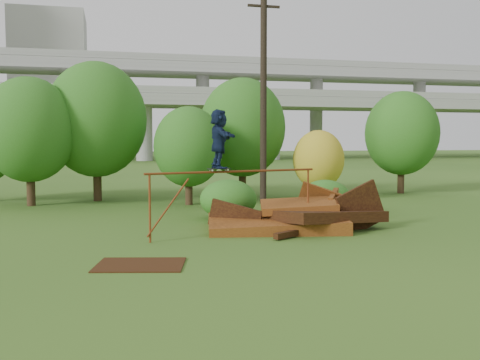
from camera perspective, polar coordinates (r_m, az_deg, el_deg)
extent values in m
plane|color=#2D5116|center=(14.00, 5.16, -7.08)|extent=(240.00, 240.00, 0.00)
cube|color=#44200C|center=(16.52, 3.86, -4.70)|extent=(4.52, 3.23, 0.69)
cube|color=black|center=(16.72, 9.09, -3.80)|extent=(3.78, 2.99, 0.65)
cube|color=#44200C|center=(16.89, 6.25, -2.74)|extent=(2.64, 2.07, 0.49)
cube|color=black|center=(16.96, 12.80, -2.96)|extent=(1.82, 0.36, 1.78)
cube|color=#44200C|center=(18.00, 8.38, -2.80)|extent=(1.47, 1.21, 1.70)
cube|color=black|center=(16.56, -0.53, -4.07)|extent=(1.57, 1.09, 1.16)
cube|color=black|center=(15.50, 6.25, -5.53)|extent=(1.81, 1.25, 0.17)
cube|color=#44200C|center=(17.84, 9.95, -1.59)|extent=(0.91, 1.37, 0.37)
cylinder|color=brown|center=(14.53, -9.59, -3.01)|extent=(0.06, 0.06, 1.85)
cylinder|color=brown|center=(16.73, 7.26, -2.03)|extent=(0.06, 0.06, 1.85)
cylinder|color=brown|center=(15.38, -0.57, 0.91)|extent=(5.25, 1.28, 0.06)
cube|color=black|center=(15.17, -2.25, 1.21)|extent=(0.70, 0.33, 0.02)
cylinder|color=silver|center=(15.00, -2.98, 1.04)|extent=(0.05, 0.04, 0.05)
cylinder|color=silver|center=(15.14, -3.20, 1.07)|extent=(0.05, 0.04, 0.05)
cylinder|color=silver|center=(15.20, -1.30, 1.09)|extent=(0.05, 0.04, 0.05)
cylinder|color=silver|center=(15.34, -1.54, 1.11)|extent=(0.05, 0.04, 0.05)
imported|color=#111C38|center=(15.14, -2.26, 4.41)|extent=(0.65, 1.59, 1.67)
cube|color=#331B0B|center=(12.09, -10.60, -8.88)|extent=(2.16, 1.75, 0.03)
cylinder|color=black|center=(24.08, -21.42, -0.49)|extent=(0.35, 0.35, 1.76)
ellipsoid|color=#2C5616|center=(24.01, -21.57, 5.03)|extent=(3.82, 3.82, 4.40)
cylinder|color=black|center=(25.08, -14.97, 0.10)|extent=(0.37, 0.37, 1.99)
ellipsoid|color=#2C5616|center=(25.03, -15.09, 6.25)|extent=(4.51, 4.51, 5.19)
cylinder|color=black|center=(22.92, -5.47, -0.93)|extent=(0.32, 0.32, 1.37)
ellipsoid|color=#2C5616|center=(22.82, -5.51, 3.56)|extent=(2.97, 2.97, 3.42)
cylinder|color=black|center=(25.93, 0.26, 0.18)|extent=(0.36, 0.36, 1.81)
ellipsoid|color=#2C5616|center=(25.87, 0.26, 5.63)|extent=(4.15, 4.15, 4.77)
cylinder|color=black|center=(24.61, 8.35, -1.03)|extent=(0.29, 0.29, 1.00)
ellipsoid|color=#A58C19|center=(24.53, 8.38, 2.18)|extent=(2.33, 2.33, 2.68)
cylinder|color=black|center=(28.93, 16.79, 0.32)|extent=(0.35, 0.35, 1.71)
ellipsoid|color=#2C5616|center=(28.87, 16.88, 4.81)|extent=(3.76, 3.76, 4.32)
ellipsoid|color=#2C5616|center=(18.67, -1.26, -2.07)|extent=(2.00, 1.85, 1.39)
ellipsoid|color=#2C5616|center=(19.68, 9.06, -1.89)|extent=(1.86, 1.71, 1.32)
cylinder|color=black|center=(23.19, 2.52, 8.77)|extent=(0.28, 0.28, 9.15)
cube|color=black|center=(23.80, 2.55, 18.04)|extent=(1.40, 0.10, 0.10)
cube|color=gray|center=(73.32, -10.23, 8.29)|extent=(160.00, 9.00, 1.40)
cube|color=gray|center=(79.78, -10.54, 11.57)|extent=(160.00, 9.00, 1.40)
cylinder|color=gray|center=(74.25, -24.24, 4.85)|extent=(2.20, 2.20, 8.00)
cylinder|color=gray|center=(73.14, -10.19, 5.17)|extent=(2.20, 2.20, 8.00)
cylinder|color=gray|center=(76.37, 3.48, 5.19)|extent=(2.20, 2.20, 8.00)
cube|color=#9E9E99|center=(116.12, -19.55, 9.57)|extent=(14.00, 14.00, 28.00)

